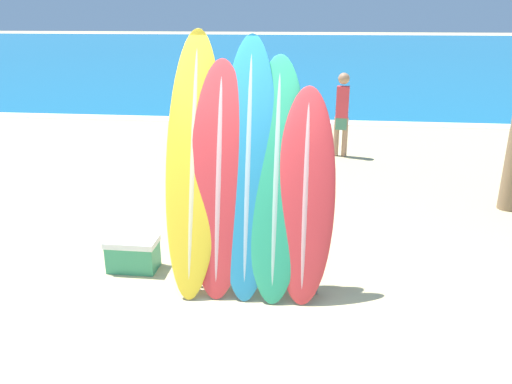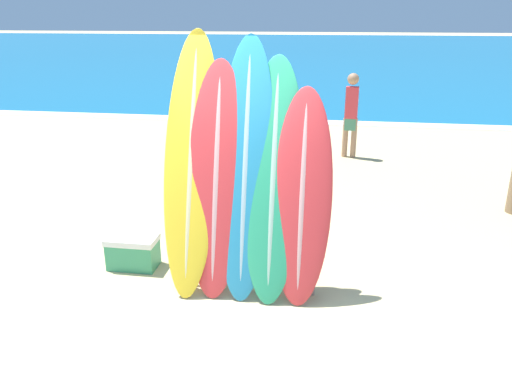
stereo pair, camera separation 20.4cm
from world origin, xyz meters
The scene contains 12 objects.
ground_plane centered at (0.00, 0.00, 0.00)m, with size 160.00×160.00×0.00m, color tan.
ocean_water centered at (0.00, 38.22, 0.00)m, with size 120.00×60.00×0.01m.
surfboard_rack centered at (0.21, 0.31, 0.42)m, with size 1.46×0.04×0.77m.
surfboard_slot_0 centered at (-0.34, 0.46, 1.29)m, with size 0.56×0.94×2.58m.
surfboard_slot_1 centered at (-0.08, 0.40, 1.15)m, with size 0.59×0.72×2.30m.
surfboard_slot_2 centered at (0.21, 0.44, 1.26)m, with size 0.57×0.80×2.53m.
surfboard_slot_3 centered at (0.48, 0.41, 1.17)m, with size 0.59×0.81×2.34m.
surfboard_slot_4 centered at (0.77, 0.35, 1.03)m, with size 0.57×0.66×2.06m.
person_near_water centered at (-0.82, 3.44, 0.84)m, with size 0.26×0.22×1.53m.
person_mid_beach centered at (1.37, 5.66, 0.90)m, with size 0.28×0.22×1.64m.
person_far_left centered at (-1.18, 6.48, 0.87)m, with size 0.22×0.27×1.60m.
cooler_box centered at (-1.11, 0.61, 0.19)m, with size 0.55×0.32×0.37m.
Camera 2 is at (1.02, -4.15, 2.69)m, focal length 35.00 mm.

